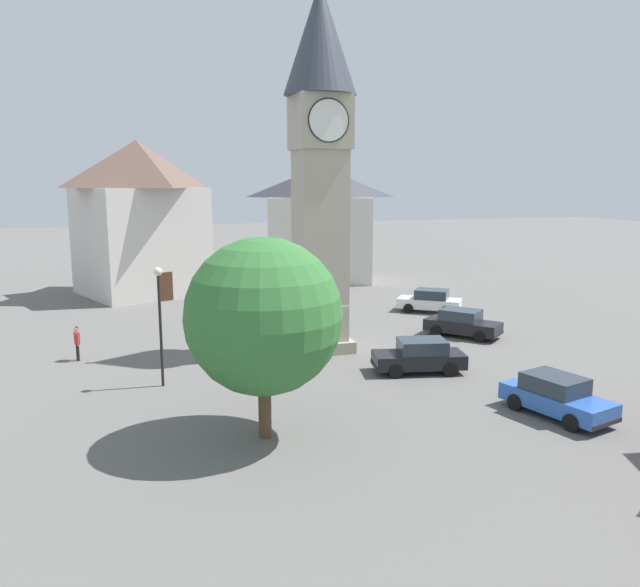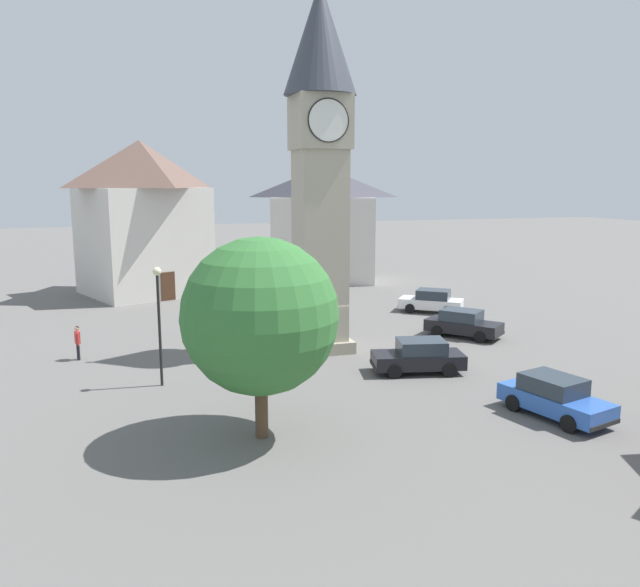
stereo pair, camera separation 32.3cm
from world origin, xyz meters
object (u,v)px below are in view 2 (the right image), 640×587
(car_red_corner, at_px, (302,307))
(pedestrian, at_px, (78,340))
(clock_tower, at_px, (320,140))
(tree, at_px, (260,316))
(lamp_post, at_px, (159,307))
(car_black_far, at_px, (555,397))
(car_blue_kerb, at_px, (463,323))
(car_white_side, at_px, (431,301))
(car_silver_kerb, at_px, (419,356))
(building_terrace_right, at_px, (323,223))
(building_corner_back, at_px, (142,217))

(car_red_corner, height_order, pedestrian, pedestrian)
(clock_tower, bearing_deg, pedestrian, 172.34)
(tree, height_order, lamp_post, tree)
(clock_tower, height_order, car_black_far, clock_tower)
(tree, relative_size, lamp_post, 1.34)
(car_blue_kerb, distance_m, car_white_side, 6.79)
(car_white_side, bearing_deg, car_silver_kerb, -119.42)
(lamp_post, bearing_deg, building_terrace_right, 59.18)
(car_red_corner, bearing_deg, car_white_side, -3.53)
(building_terrace_right, bearing_deg, lamp_post, -120.82)
(car_blue_kerb, bearing_deg, building_terrace_right, 93.65)
(pedestrian, xyz_separation_m, building_corner_back, (3.81, 18.39, 4.95))
(car_black_far, xyz_separation_m, building_corner_back, (-13.52, 31.71, 5.20))
(car_red_corner, distance_m, lamp_post, 14.66)
(car_blue_kerb, height_order, lamp_post, lamp_post)
(lamp_post, bearing_deg, pedestrian, 124.79)
(car_black_far, relative_size, building_corner_back, 0.38)
(car_silver_kerb, height_order, car_red_corner, same)
(car_red_corner, xyz_separation_m, building_terrace_right, (5.98, 14.58, 4.26))
(car_black_far, bearing_deg, car_red_corner, 102.92)
(car_blue_kerb, bearing_deg, car_white_side, 77.85)
(car_red_corner, relative_size, car_white_side, 0.98)
(car_blue_kerb, relative_size, car_silver_kerb, 0.97)
(car_white_side, relative_size, car_black_far, 0.98)
(tree, xyz_separation_m, building_corner_back, (-2.80, 30.34, 1.75))
(car_silver_kerb, relative_size, building_terrace_right, 0.42)
(car_red_corner, xyz_separation_m, lamp_post, (-9.29, -11.03, 2.65))
(car_white_side, height_order, building_corner_back, building_corner_back)
(building_terrace_right, bearing_deg, car_blue_kerb, -86.35)
(car_blue_kerb, height_order, car_black_far, same)
(car_black_far, relative_size, building_terrace_right, 0.42)
(building_corner_back, relative_size, lamp_post, 2.29)
(car_blue_kerb, distance_m, pedestrian, 20.38)
(car_blue_kerb, height_order, car_silver_kerb, same)
(car_blue_kerb, distance_m, tree, 17.63)
(clock_tower, bearing_deg, building_terrace_right, 72.15)
(car_red_corner, height_order, car_black_far, same)
(car_silver_kerb, xyz_separation_m, building_terrace_right, (3.96, 27.14, 4.26))
(car_white_side, distance_m, building_terrace_right, 15.96)
(clock_tower, height_order, car_blue_kerb, clock_tower)
(car_silver_kerb, bearing_deg, car_black_far, -70.08)
(clock_tower, relative_size, car_silver_kerb, 4.15)
(car_silver_kerb, height_order, tree, tree)
(car_blue_kerb, height_order, building_terrace_right, building_terrace_right)
(car_white_side, distance_m, car_black_far, 19.05)
(building_terrace_right, bearing_deg, car_red_corner, -112.32)
(car_red_corner, bearing_deg, lamp_post, -130.13)
(tree, bearing_deg, pedestrian, 118.93)
(car_red_corner, relative_size, building_corner_back, 0.36)
(pedestrian, xyz_separation_m, lamp_post, (3.67, -5.28, 2.40))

